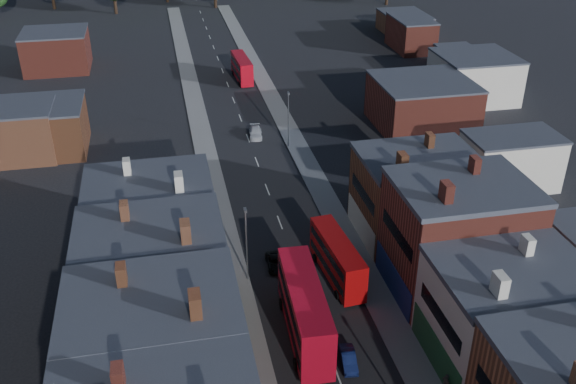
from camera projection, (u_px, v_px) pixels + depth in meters
name	position (u px, v px, depth m)	size (l,w,h in m)	color
pavement_west	(214.00, 187.00, 80.40)	(3.00, 200.00, 0.12)	gray
pavement_east	(314.00, 177.00, 82.73)	(3.00, 200.00, 0.12)	gray
lamp_post_2	(246.00, 240.00, 61.24)	(0.25, 0.70, 8.12)	slate
lamp_post_3	(288.00, 116.00, 88.84)	(0.25, 0.70, 8.12)	slate
bus_0	(305.00, 310.00, 54.95)	(3.54, 12.45, 5.33)	#B70A1E
bus_1	(337.00, 258.00, 62.73)	(3.18, 10.14, 4.31)	red
bus_2	(242.00, 68.00, 115.19)	(2.85, 9.95, 4.26)	#AE0715
car_1	(348.00, 359.00, 53.00)	(1.18, 3.39, 1.12)	#121E51
car_2	(276.00, 262.00, 65.21)	(1.76, 3.82, 1.06)	black
car_3	(256.00, 133.00, 93.86)	(1.78, 4.37, 1.27)	white
ped_3	(446.00, 384.00, 49.94)	(1.09, 0.50, 1.86)	#625F54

